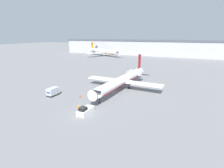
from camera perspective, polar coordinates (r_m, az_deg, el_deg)
ground_plane at (r=38.49m, az=-9.42°, el=-9.82°), size 600.00×600.00×0.00m
terminal_building at (r=150.27m, az=17.12°, el=11.18°), size 180.00×16.80×12.71m
airplane_main at (r=54.86m, az=3.70°, el=1.51°), size 25.02×33.14×9.82m
pushback_tug at (r=38.82m, az=-8.71°, el=-8.54°), size 1.94×4.46×1.71m
luggage_cart at (r=51.65m, az=-18.73°, el=-2.41°), size 1.88×3.47×2.25m
worker_near_tug at (r=39.08m, az=-10.85°, el=-7.97°), size 0.40×0.25×1.78m
traffic_cone_left at (r=48.84m, az=-10.28°, el=-3.84°), size 0.56×0.56×0.67m
airplane_parked_far_left at (r=143.57m, az=-2.52°, el=10.59°), size 34.58×31.52×10.57m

